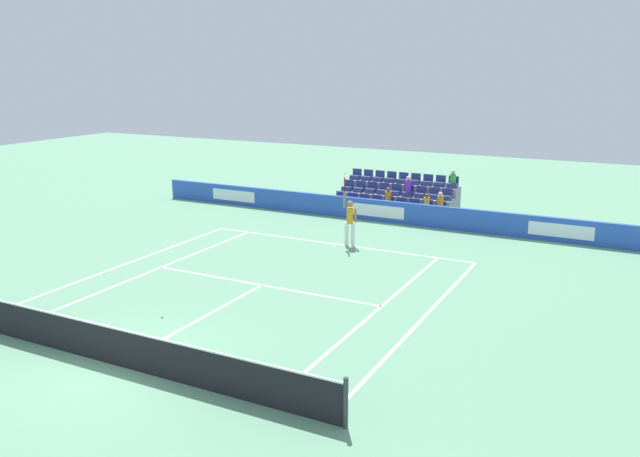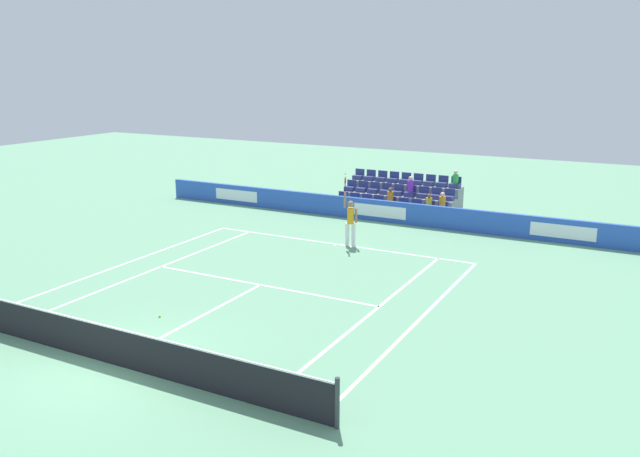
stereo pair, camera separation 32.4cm
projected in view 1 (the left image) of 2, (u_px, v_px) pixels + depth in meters
ground_plane at (116, 365)px, 15.21m from camera, size 80.00×80.00×0.00m
line_baseline at (336, 244)px, 25.47m from camera, size 10.97×0.10×0.01m
line_service at (262, 285)px, 20.73m from camera, size 8.23×0.10×0.01m
line_centre_service at (200, 319)px, 17.97m from camera, size 0.10×6.40×0.01m
line_singles_sideline_left at (152, 271)px, 22.16m from camera, size 0.10×11.89×0.01m
line_singles_sideline_right at (376, 311)px, 18.52m from camera, size 0.10×11.89×0.01m
line_doubles_sideline_left at (122, 265)px, 22.77m from camera, size 0.10×11.89×0.01m
line_doubles_sideline_right at (422, 320)px, 17.92m from camera, size 0.10×11.89×0.01m
line_centre_mark at (335, 245)px, 25.38m from camera, size 0.10×0.20×0.01m
sponsor_barrier at (379, 211)px, 29.13m from camera, size 23.33×0.22×0.96m
tennis_net at (114, 346)px, 15.09m from camera, size 11.97×0.10×1.07m
tennis_player at (350, 221)px, 25.05m from camera, size 0.54×0.43×2.85m
stadium_stand at (397, 200)px, 31.09m from camera, size 5.58×2.85×2.08m
loose_tennis_ball at (162, 317)px, 18.04m from camera, size 0.07×0.07×0.07m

